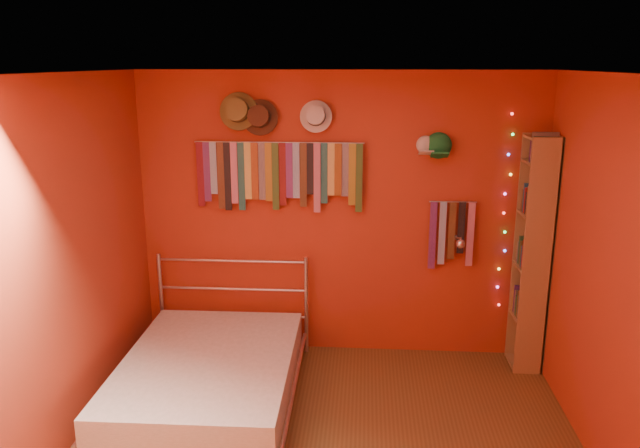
% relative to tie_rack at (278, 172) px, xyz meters
% --- Properties ---
extents(back_wall, '(3.50, 0.02, 2.50)m').
position_rel_tie_rack_xyz_m(back_wall, '(0.53, 0.07, -0.40)').
color(back_wall, maroon).
rests_on(back_wall, ground).
extents(right_wall, '(0.02, 3.50, 2.50)m').
position_rel_tie_rack_xyz_m(right_wall, '(2.28, -1.68, -0.40)').
color(right_wall, maroon).
rests_on(right_wall, ground).
extents(left_wall, '(0.02, 3.50, 2.50)m').
position_rel_tie_rack_xyz_m(left_wall, '(-1.22, -1.68, -0.40)').
color(left_wall, maroon).
rests_on(left_wall, ground).
extents(ceiling, '(3.50, 3.50, 0.02)m').
position_rel_tie_rack_xyz_m(ceiling, '(0.53, -1.68, 0.85)').
color(ceiling, white).
rests_on(ceiling, back_wall).
extents(tie_rack, '(1.45, 0.03, 0.60)m').
position_rel_tie_rack_xyz_m(tie_rack, '(0.00, 0.00, 0.00)').
color(tie_rack, silver).
rests_on(tie_rack, back_wall).
extents(small_tie_rack, '(0.40, 0.03, 0.60)m').
position_rel_tie_rack_xyz_m(small_tie_rack, '(1.49, 0.00, -0.49)').
color(small_tie_rack, silver).
rests_on(small_tie_rack, back_wall).
extents(fedora_olive, '(0.32, 0.17, 0.32)m').
position_rel_tie_rack_xyz_m(fedora_olive, '(-0.32, -0.03, 0.52)').
color(fedora_olive, brown).
rests_on(fedora_olive, back_wall).
extents(fedora_brown, '(0.30, 0.16, 0.30)m').
position_rel_tie_rack_xyz_m(fedora_brown, '(-0.14, -0.03, 0.47)').
color(fedora_brown, '#452818').
rests_on(fedora_brown, back_wall).
extents(fedora_white, '(0.27, 0.15, 0.27)m').
position_rel_tie_rack_xyz_m(fedora_white, '(0.33, -0.03, 0.48)').
color(fedora_white, beige).
rests_on(fedora_white, back_wall).
extents(cap_white, '(0.17, 0.21, 0.17)m').
position_rel_tie_rack_xyz_m(cap_white, '(1.24, 0.01, 0.24)').
color(cap_white, silver).
rests_on(cap_white, back_wall).
extents(cap_green, '(0.20, 0.25, 0.20)m').
position_rel_tie_rack_xyz_m(cap_green, '(1.35, 0.01, 0.24)').
color(cap_green, '#1B7C35').
rests_on(cap_green, back_wall).
extents(fairy_lights, '(0.06, 0.02, 1.69)m').
position_rel_tie_rack_xyz_m(fairy_lights, '(1.94, 0.03, -0.33)').
color(fairy_lights, '#FF3333').
rests_on(fairy_lights, back_wall).
extents(reading_lamp, '(0.08, 0.32, 0.10)m').
position_rel_tie_rack_xyz_m(reading_lamp, '(1.54, -0.18, -0.54)').
color(reading_lamp, silver).
rests_on(reading_lamp, back_wall).
extents(bookshelf, '(0.25, 0.34, 2.00)m').
position_rel_tie_rack_xyz_m(bookshelf, '(2.18, -0.15, -0.63)').
color(bookshelf, '#9C7546').
rests_on(bookshelf, ground).
extents(bed, '(1.38, 1.87, 0.90)m').
position_rel_tie_rack_xyz_m(bed, '(-0.42, -0.98, -1.44)').
color(bed, silver).
rests_on(bed, ground).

